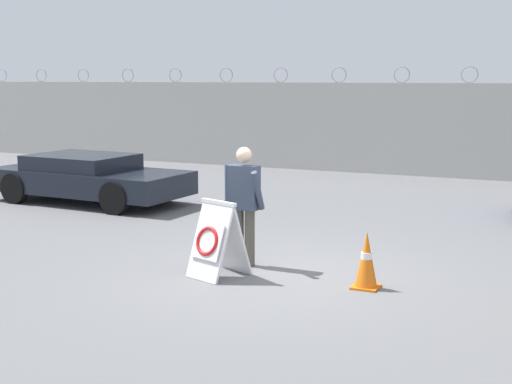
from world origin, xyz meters
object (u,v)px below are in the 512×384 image
(security_guard, at_px, (244,200))
(traffic_cone_far, at_px, (367,260))
(parked_car_front_coupe, at_px, (88,177))
(barricade_sign, at_px, (216,239))

(security_guard, relative_size, traffic_cone_far, 2.30)
(security_guard, bearing_deg, parked_car_front_coupe, 148.69)
(security_guard, xyz_separation_m, traffic_cone_far, (1.97, -0.37, -0.61))
(barricade_sign, relative_size, security_guard, 0.61)
(barricade_sign, relative_size, traffic_cone_far, 1.41)
(parked_car_front_coupe, bearing_deg, security_guard, -28.96)
(barricade_sign, distance_m, traffic_cone_far, 2.09)
(barricade_sign, bearing_deg, security_guard, 101.20)
(parked_car_front_coupe, bearing_deg, traffic_cone_far, -23.97)
(security_guard, xyz_separation_m, parked_car_front_coupe, (-5.50, 3.44, -0.42))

